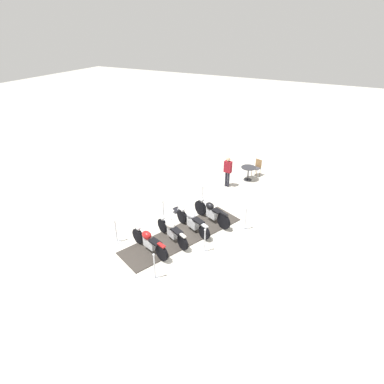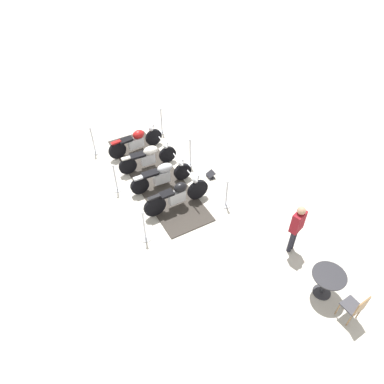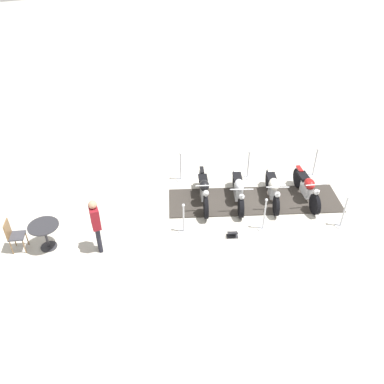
% 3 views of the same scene
% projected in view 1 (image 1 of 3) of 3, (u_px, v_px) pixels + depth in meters
% --- Properties ---
extents(ground_plane, '(80.00, 80.00, 0.00)m').
position_uv_depth(ground_plane, '(183.00, 235.00, 13.71)').
color(ground_plane, beige).
extents(display_platform, '(3.53, 5.65, 0.03)m').
position_uv_depth(display_platform, '(183.00, 235.00, 13.70)').
color(display_platform, '#38332D').
rests_on(display_platform, ground_plane).
extents(motorcycle_black, '(2.08, 0.96, 1.03)m').
position_uv_depth(motorcycle_black, '(211.00, 212.00, 14.41)').
color(motorcycle_black, black).
rests_on(motorcycle_black, display_platform).
extents(motorcycle_chrome, '(2.00, 1.09, 0.90)m').
position_uv_depth(motorcycle_chrome, '(192.00, 221.00, 13.81)').
color(motorcycle_chrome, black).
rests_on(motorcycle_chrome, display_platform).
extents(motorcycle_cream, '(1.93, 1.08, 0.92)m').
position_uv_depth(motorcycle_cream, '(172.00, 230.00, 13.18)').
color(motorcycle_cream, black).
rests_on(motorcycle_cream, display_platform).
extents(motorcycle_maroon, '(2.06, 0.89, 0.95)m').
position_uv_depth(motorcycle_maroon, '(149.00, 241.00, 12.57)').
color(motorcycle_maroon, black).
rests_on(motorcycle_maroon, display_platform).
extents(stanchion_right_front, '(0.33, 0.33, 1.02)m').
position_uv_depth(stanchion_right_front, '(203.00, 199.00, 15.80)').
color(stanchion_right_front, silver).
rests_on(stanchion_right_front, ground_plane).
extents(stanchion_left_rear, '(0.32, 0.32, 1.10)m').
position_uv_depth(stanchion_left_rear, '(155.00, 270.00, 11.28)').
color(stanchion_left_rear, silver).
rests_on(stanchion_left_rear, ground_plane).
extents(stanchion_right_rear, '(0.32, 0.32, 1.09)m').
position_uv_depth(stanchion_right_rear, '(116.00, 235.00, 13.15)').
color(stanchion_right_rear, silver).
rests_on(stanchion_right_rear, ground_plane).
extents(stanchion_right_mid, '(0.31, 0.31, 1.11)m').
position_uv_depth(stanchion_right_mid, '(163.00, 215.00, 14.46)').
color(stanchion_right_mid, silver).
rests_on(stanchion_right_mid, ground_plane).
extents(stanchion_left_front, '(0.34, 0.34, 1.10)m').
position_uv_depth(stanchion_left_front, '(245.00, 223.00, 13.93)').
color(stanchion_left_front, silver).
rests_on(stanchion_left_front, ground_plane).
extents(stanchion_left_mid, '(0.29, 0.29, 1.07)m').
position_uv_depth(stanchion_left_mid, '(205.00, 244.00, 12.60)').
color(stanchion_left_mid, silver).
rests_on(stanchion_left_mid, ground_plane).
extents(info_placard, '(0.34, 0.37, 0.21)m').
position_uv_depth(info_placard, '(177.00, 211.00, 15.33)').
color(info_placard, '#333338').
rests_on(info_placard, ground_plane).
extents(cafe_table, '(0.82, 0.82, 0.78)m').
position_uv_depth(cafe_table, '(248.00, 170.00, 18.11)').
color(cafe_table, '#2D2D33').
rests_on(cafe_table, ground_plane).
extents(cafe_chair_near_table, '(0.51, 0.51, 0.99)m').
position_uv_depth(cafe_chair_near_table, '(257.00, 167.00, 18.63)').
color(cafe_chair_near_table, olive).
rests_on(cafe_chair_near_table, ground_plane).
extents(bystander_person, '(0.42, 0.26, 1.69)m').
position_uv_depth(bystander_person, '(228.00, 169.00, 17.22)').
color(bystander_person, '#23232D').
rests_on(bystander_person, ground_plane).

